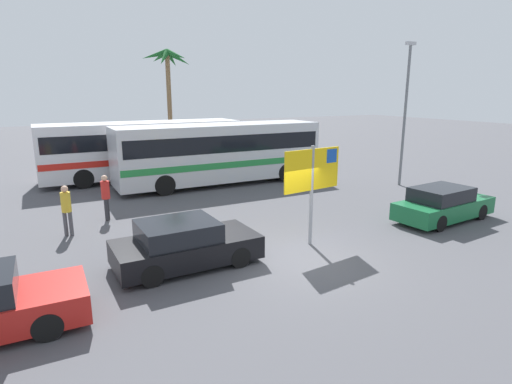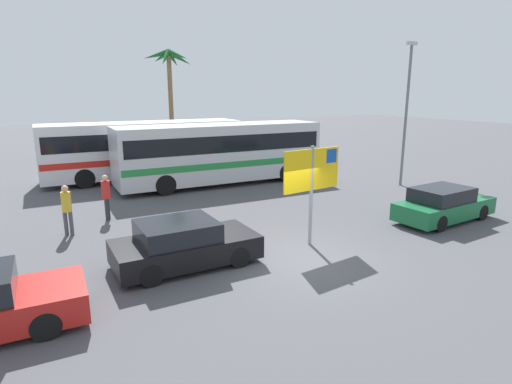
{
  "view_description": "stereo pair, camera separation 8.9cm",
  "coord_description": "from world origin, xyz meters",
  "px_view_note": "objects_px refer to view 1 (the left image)",
  "views": [
    {
      "loc": [
        -6.53,
        -9.5,
        4.79
      ],
      "look_at": [
        0.3,
        3.29,
        1.3
      ],
      "focal_mm": 29.1,
      "sensor_mm": 36.0,
      "label": 1
    },
    {
      "loc": [
        -6.45,
        -9.54,
        4.79
      ],
      "look_at": [
        0.3,
        3.29,
        1.3
      ],
      "focal_mm": 29.1,
      "sensor_mm": 36.0,
      "label": 2
    }
  ],
  "objects_px": {
    "bus_front_coach": "(220,151)",
    "car_green": "(443,204)",
    "bus_rear_coach": "(143,147)",
    "pedestrian_crossing_lot": "(106,194)",
    "pedestrian_by_bus": "(66,206)",
    "car_black": "(184,244)",
    "ferry_sign": "(313,173)"
  },
  "relations": [
    {
      "from": "pedestrian_crossing_lot",
      "to": "pedestrian_by_bus",
      "type": "height_order",
      "value": "pedestrian_crossing_lot"
    },
    {
      "from": "car_black",
      "to": "pedestrian_crossing_lot",
      "type": "height_order",
      "value": "pedestrian_crossing_lot"
    },
    {
      "from": "bus_front_coach",
      "to": "pedestrian_by_bus",
      "type": "distance_m",
      "value": 9.54
    },
    {
      "from": "bus_front_coach",
      "to": "pedestrian_by_bus",
      "type": "relative_size",
      "value": 6.19
    },
    {
      "from": "ferry_sign",
      "to": "car_green",
      "type": "height_order",
      "value": "ferry_sign"
    },
    {
      "from": "car_green",
      "to": "bus_rear_coach",
      "type": "bearing_deg",
      "value": 116.21
    },
    {
      "from": "bus_front_coach",
      "to": "car_black",
      "type": "distance_m",
      "value": 10.98
    },
    {
      "from": "car_black",
      "to": "pedestrian_by_bus",
      "type": "xyz_separation_m",
      "value": [
        -2.7,
        4.3,
        0.41
      ]
    },
    {
      "from": "bus_rear_coach",
      "to": "pedestrian_crossing_lot",
      "type": "bearing_deg",
      "value": -113.28
    },
    {
      "from": "bus_rear_coach",
      "to": "pedestrian_by_bus",
      "type": "height_order",
      "value": "bus_rear_coach"
    },
    {
      "from": "car_black",
      "to": "pedestrian_by_bus",
      "type": "distance_m",
      "value": 5.09
    },
    {
      "from": "bus_front_coach",
      "to": "ferry_sign",
      "type": "relative_size",
      "value": 3.41
    },
    {
      "from": "ferry_sign",
      "to": "pedestrian_by_bus",
      "type": "xyz_separation_m",
      "value": [
        -6.87,
        4.55,
        -1.28
      ]
    },
    {
      "from": "car_green",
      "to": "car_black",
      "type": "xyz_separation_m",
      "value": [
        -10.07,
        0.54,
        0.0
      ]
    },
    {
      "from": "car_green",
      "to": "pedestrian_crossing_lot",
      "type": "xyz_separation_m",
      "value": [
        -11.31,
        6.09,
        0.41
      ]
    },
    {
      "from": "bus_front_coach",
      "to": "car_green",
      "type": "xyz_separation_m",
      "value": [
        4.87,
        -10.14,
        -1.15
      ]
    },
    {
      "from": "bus_rear_coach",
      "to": "ferry_sign",
      "type": "xyz_separation_m",
      "value": [
        2.21,
        -13.26,
        0.54
      ]
    },
    {
      "from": "bus_front_coach",
      "to": "ferry_sign",
      "type": "height_order",
      "value": "ferry_sign"
    },
    {
      "from": "pedestrian_by_bus",
      "to": "ferry_sign",
      "type": "bearing_deg",
      "value": 77.99
    },
    {
      "from": "bus_front_coach",
      "to": "car_black",
      "type": "bearing_deg",
      "value": -118.48
    },
    {
      "from": "bus_rear_coach",
      "to": "pedestrian_crossing_lot",
      "type": "relative_size",
      "value": 6.19
    },
    {
      "from": "ferry_sign",
      "to": "pedestrian_crossing_lot",
      "type": "bearing_deg",
      "value": 125.91
    },
    {
      "from": "bus_front_coach",
      "to": "bus_rear_coach",
      "type": "relative_size",
      "value": 1.0
    },
    {
      "from": "ferry_sign",
      "to": "bus_front_coach",
      "type": "bearing_deg",
      "value": 76.9
    },
    {
      "from": "car_green",
      "to": "car_black",
      "type": "distance_m",
      "value": 10.09
    },
    {
      "from": "ferry_sign",
      "to": "pedestrian_by_bus",
      "type": "bearing_deg",
      "value": 139.38
    },
    {
      "from": "pedestrian_crossing_lot",
      "to": "bus_front_coach",
      "type": "bearing_deg",
      "value": 56.56
    },
    {
      "from": "bus_rear_coach",
      "to": "ferry_sign",
      "type": "height_order",
      "value": "ferry_sign"
    },
    {
      "from": "ferry_sign",
      "to": "pedestrian_by_bus",
      "type": "distance_m",
      "value": 8.34
    },
    {
      "from": "bus_front_coach",
      "to": "car_green",
      "type": "height_order",
      "value": "bus_front_coach"
    },
    {
      "from": "ferry_sign",
      "to": "pedestrian_crossing_lot",
      "type": "height_order",
      "value": "ferry_sign"
    },
    {
      "from": "bus_front_coach",
      "to": "bus_rear_coach",
      "type": "height_order",
      "value": "same"
    }
  ]
}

